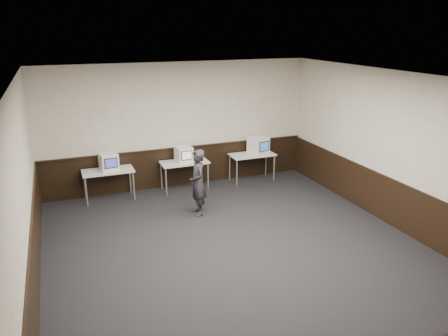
# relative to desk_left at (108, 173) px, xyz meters

# --- Properties ---
(floor) EXTENTS (8.00, 8.00, 0.00)m
(floor) POSITION_rel_desk_left_xyz_m (1.90, -3.60, -0.68)
(floor) COLOR black
(floor) RESTS_ON ground
(ceiling) EXTENTS (8.00, 8.00, 0.00)m
(ceiling) POSITION_rel_desk_left_xyz_m (1.90, -3.60, 2.52)
(ceiling) COLOR white
(ceiling) RESTS_ON back_wall
(back_wall) EXTENTS (7.00, 0.00, 7.00)m
(back_wall) POSITION_rel_desk_left_xyz_m (1.90, 0.40, 0.92)
(back_wall) COLOR #BEB6A7
(back_wall) RESTS_ON ground
(front_wall) EXTENTS (7.00, 0.00, 7.00)m
(front_wall) POSITION_rel_desk_left_xyz_m (1.90, -7.60, 0.92)
(front_wall) COLOR #BEB6A7
(front_wall) RESTS_ON ground
(left_wall) EXTENTS (0.00, 8.00, 8.00)m
(left_wall) POSITION_rel_desk_left_xyz_m (-1.60, -3.60, 0.92)
(left_wall) COLOR #BEB6A7
(left_wall) RESTS_ON ground
(right_wall) EXTENTS (0.00, 8.00, 8.00)m
(right_wall) POSITION_rel_desk_left_xyz_m (5.40, -3.60, 0.92)
(right_wall) COLOR #BEB6A7
(right_wall) RESTS_ON ground
(wainscot_back) EXTENTS (6.98, 0.04, 1.00)m
(wainscot_back) POSITION_rel_desk_left_xyz_m (1.90, 0.38, -0.18)
(wainscot_back) COLOR black
(wainscot_back) RESTS_ON back_wall
(wainscot_left) EXTENTS (0.04, 7.98, 1.00)m
(wainscot_left) POSITION_rel_desk_left_xyz_m (-1.58, -3.60, -0.18)
(wainscot_left) COLOR black
(wainscot_left) RESTS_ON left_wall
(wainscot_right) EXTENTS (0.04, 7.98, 1.00)m
(wainscot_right) POSITION_rel_desk_left_xyz_m (5.38, -3.60, -0.18)
(wainscot_right) COLOR black
(wainscot_right) RESTS_ON right_wall
(wainscot_rail) EXTENTS (6.98, 0.06, 0.04)m
(wainscot_rail) POSITION_rel_desk_left_xyz_m (1.90, 0.36, 0.34)
(wainscot_rail) COLOR black
(wainscot_rail) RESTS_ON wainscot_back
(desk_left) EXTENTS (1.20, 0.60, 0.75)m
(desk_left) POSITION_rel_desk_left_xyz_m (0.00, 0.00, 0.00)
(desk_left) COLOR silver
(desk_left) RESTS_ON ground
(desk_center) EXTENTS (1.20, 0.60, 0.75)m
(desk_center) POSITION_rel_desk_left_xyz_m (1.90, 0.00, 0.00)
(desk_center) COLOR silver
(desk_center) RESTS_ON ground
(desk_right) EXTENTS (1.20, 0.60, 0.75)m
(desk_right) POSITION_rel_desk_left_xyz_m (3.80, 0.00, 0.00)
(desk_right) COLOR silver
(desk_right) RESTS_ON ground
(emac_left) EXTENTS (0.46, 0.48, 0.41)m
(emac_left) POSITION_rel_desk_left_xyz_m (0.04, 0.02, 0.27)
(emac_left) COLOR white
(emac_left) RESTS_ON desk_left
(emac_center) EXTENTS (0.42, 0.45, 0.39)m
(emac_center) POSITION_rel_desk_left_xyz_m (1.90, 0.01, 0.27)
(emac_center) COLOR white
(emac_center) RESTS_ON desk_center
(emac_right) EXTENTS (0.56, 0.57, 0.44)m
(emac_right) POSITION_rel_desk_left_xyz_m (3.97, -0.01, 0.29)
(emac_right) COLOR white
(emac_right) RESTS_ON desk_right
(person) EXTENTS (0.39, 0.56, 1.49)m
(person) POSITION_rel_desk_left_xyz_m (1.74, -1.60, 0.07)
(person) COLOR #242429
(person) RESTS_ON ground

